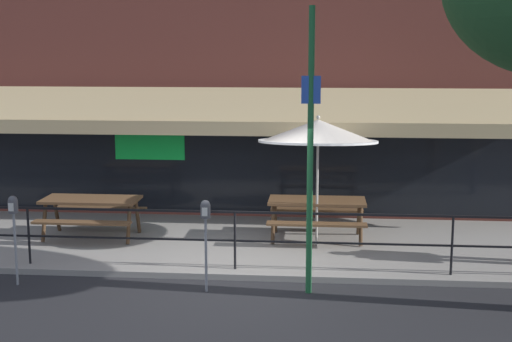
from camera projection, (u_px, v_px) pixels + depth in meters
ground_plane at (233, 281)px, 11.33m from camera, size 120.00×120.00×0.00m
patio_deck at (246, 244)px, 13.29m from camera, size 15.00×4.00×0.10m
restaurant_building at (256, 18)px, 14.75m from camera, size 15.00×1.60×8.60m
patio_railing at (235, 227)px, 11.49m from camera, size 13.84×0.04×0.97m
picnic_table_left at (91, 207)px, 13.40m from camera, size 1.80×1.42×0.76m
picnic_table_centre at (317, 208)px, 13.29m from camera, size 1.80×1.42×0.76m
patio_umbrella_centre at (318, 132)px, 12.67m from camera, size 2.14×2.14×2.38m
parking_meter_near at (13, 213)px, 10.94m from camera, size 0.15×0.16×1.42m
parking_meter_far at (206, 218)px, 10.63m from camera, size 0.15×0.16×1.42m
street_sign_pole at (310, 150)px, 10.41m from camera, size 0.28×0.09×4.25m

